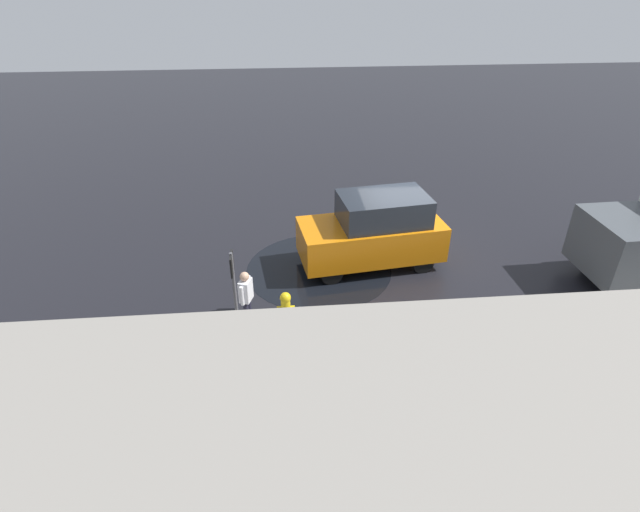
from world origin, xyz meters
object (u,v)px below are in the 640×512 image
Objects in this scene: sign_post at (234,287)px; fire_hydrant at (286,307)px; moving_hatchback at (374,231)px; pedestrian at (246,292)px.

fire_hydrant is at bearing -142.50° from sign_post.
moving_hatchback is 4.05m from pedestrian.
moving_hatchback is at bearing -137.81° from sign_post.
sign_post is at bearing 83.52° from pedestrian.
pedestrian is (3.44, 2.11, -0.34)m from moving_hatchback.
moving_hatchback is 5.10× the size of fire_hydrant.
pedestrian is 1.44m from sign_post.
moving_hatchback is at bearing -148.42° from pedestrian.
moving_hatchback reaches higher than fire_hydrant.
moving_hatchback is 3.35× the size of pedestrian.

